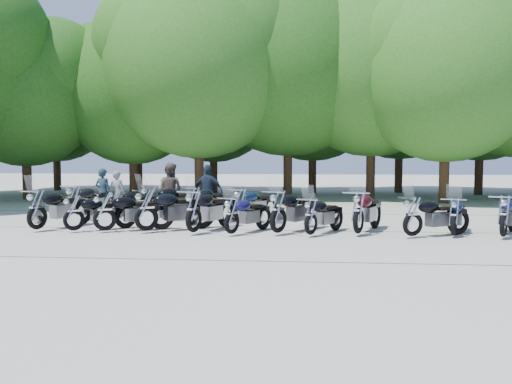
# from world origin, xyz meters

# --- Properties ---
(ground) EXTENTS (90.00, 90.00, 0.00)m
(ground) POSITION_xyz_m (0.00, 0.00, 0.00)
(ground) COLOR gray
(ground) RESTS_ON ground
(tree_1) EXTENTS (6.97, 6.97, 8.55)m
(tree_1) POSITION_xyz_m (-12.04, 11.24, 5.06)
(tree_1) COLOR #3A2614
(tree_1) RESTS_ON ground
(tree_2) EXTENTS (7.31, 7.31, 8.97)m
(tree_2) POSITION_xyz_m (-7.25, 12.84, 5.31)
(tree_2) COLOR #3A2614
(tree_2) RESTS_ON ground
(tree_3) EXTENTS (8.70, 8.70, 10.67)m
(tree_3) POSITION_xyz_m (-3.57, 11.24, 6.32)
(tree_3) COLOR #3A2614
(tree_3) RESTS_ON ground
(tree_4) EXTENTS (9.13, 9.13, 11.20)m
(tree_4) POSITION_xyz_m (0.54, 13.09, 6.64)
(tree_4) COLOR #3A2614
(tree_4) RESTS_ON ground
(tree_5) EXTENTS (9.04, 9.04, 11.10)m
(tree_5) POSITION_xyz_m (4.61, 13.20, 6.57)
(tree_5) COLOR #3A2614
(tree_5) RESTS_ON ground
(tree_6) EXTENTS (8.00, 8.00, 9.82)m
(tree_6) POSITION_xyz_m (7.55, 10.82, 5.81)
(tree_6) COLOR #3A2614
(tree_6) RESTS_ON ground
(tree_9) EXTENTS (7.59, 7.59, 9.32)m
(tree_9) POSITION_xyz_m (-13.53, 17.59, 5.52)
(tree_9) COLOR #3A2614
(tree_9) RESTS_ON ground
(tree_10) EXTENTS (7.78, 7.78, 9.55)m
(tree_10) POSITION_xyz_m (-8.29, 16.97, 5.66)
(tree_10) COLOR #3A2614
(tree_10) RESTS_ON ground
(tree_11) EXTENTS (7.56, 7.56, 9.28)m
(tree_11) POSITION_xyz_m (-3.76, 16.43, 5.49)
(tree_11) COLOR #3A2614
(tree_11) RESTS_ON ground
(tree_12) EXTENTS (7.88, 7.88, 9.67)m
(tree_12) POSITION_xyz_m (1.80, 16.47, 5.72)
(tree_12) COLOR #3A2614
(tree_12) RESTS_ON ground
(tree_13) EXTENTS (8.31, 8.31, 10.20)m
(tree_13) POSITION_xyz_m (6.69, 17.47, 6.04)
(tree_13) COLOR #3A2614
(tree_13) RESTS_ON ground
(tree_14) EXTENTS (8.02, 8.02, 9.84)m
(tree_14) POSITION_xyz_m (10.68, 16.09, 5.83)
(tree_14) COLOR #3A2614
(tree_14) RESTS_ON ground
(motorcycle_0) EXTENTS (1.55, 2.47, 1.34)m
(motorcycle_0) POSITION_xyz_m (-6.11, 0.64, 0.67)
(motorcycle_0) COLOR black
(motorcycle_0) RESTS_ON ground
(motorcycle_1) EXTENTS (2.01, 1.85, 1.19)m
(motorcycle_1) POSITION_xyz_m (-5.00, 0.55, 0.59)
(motorcycle_1) COLOR black
(motorcycle_1) RESTS_ON ground
(motorcycle_2) EXTENTS (2.27, 1.67, 1.26)m
(motorcycle_2) POSITION_xyz_m (-4.13, 0.60, 0.63)
(motorcycle_2) COLOR black
(motorcycle_2) RESTS_ON ground
(motorcycle_3) EXTENTS (2.36, 2.11, 1.38)m
(motorcycle_3) POSITION_xyz_m (-2.95, 0.62, 0.69)
(motorcycle_3) COLOR black
(motorcycle_3) RESTS_ON ground
(motorcycle_4) EXTENTS (1.57, 2.53, 1.37)m
(motorcycle_4) POSITION_xyz_m (-1.60, 0.46, 0.68)
(motorcycle_4) COLOR black
(motorcycle_4) RESTS_ON ground
(motorcycle_5) EXTENTS (1.58, 2.14, 1.18)m
(motorcycle_5) POSITION_xyz_m (-0.54, 0.34, 0.59)
(motorcycle_5) COLOR #100E3D
(motorcycle_5) RESTS_ON ground
(motorcycle_6) EXTENTS (1.95, 2.45, 1.38)m
(motorcycle_6) POSITION_xyz_m (0.68, 0.57, 0.69)
(motorcycle_6) COLOR black
(motorcycle_6) RESTS_ON ground
(motorcycle_7) EXTENTS (1.56, 2.10, 1.16)m
(motorcycle_7) POSITION_xyz_m (1.55, 0.36, 0.58)
(motorcycle_7) COLOR black
(motorcycle_7) RESTS_ON ground
(motorcycle_8) EXTENTS (1.57, 2.51, 1.36)m
(motorcycle_8) POSITION_xyz_m (2.82, 0.63, 0.68)
(motorcycle_8) COLOR #34070E
(motorcycle_8) RESTS_ON ground
(motorcycle_9) EXTENTS (2.21, 1.64, 1.22)m
(motorcycle_9) POSITION_xyz_m (4.18, 0.34, 0.61)
(motorcycle_9) COLOR black
(motorcycle_9) RESTS_ON ground
(motorcycle_10) EXTENTS (1.36, 2.18, 1.18)m
(motorcycle_10) POSITION_xyz_m (5.28, 0.58, 0.59)
(motorcycle_10) COLOR #0E1940
(motorcycle_10) RESTS_ON ground
(motorcycle_11) EXTENTS (1.65, 2.33, 1.28)m
(motorcycle_11) POSITION_xyz_m (6.48, 0.42, 0.64)
(motorcycle_11) COLOR #0D123A
(motorcycle_11) RESTS_ON ground
(motorcycle_12) EXTENTS (1.52, 2.46, 1.33)m
(motorcycle_12) POSITION_xyz_m (-6.08, 3.05, 0.67)
(motorcycle_12) COLOR black
(motorcycle_12) RESTS_ON ground
(motorcycle_13) EXTENTS (2.04, 1.80, 1.18)m
(motorcycle_13) POSITION_xyz_m (-4.68, 3.13, 0.59)
(motorcycle_13) COLOR black
(motorcycle_13) RESTS_ON ground
(motorcycle_14) EXTENTS (2.44, 1.75, 1.34)m
(motorcycle_14) POSITION_xyz_m (-3.55, 3.13, 0.67)
(motorcycle_14) COLOR black
(motorcycle_14) RESTS_ON ground
(motorcycle_15) EXTENTS (1.86, 2.23, 1.27)m
(motorcycle_15) POSITION_xyz_m (-2.17, 3.24, 0.64)
(motorcycle_15) COLOR black
(motorcycle_15) RESTS_ON ground
(motorcycle_16) EXTENTS (1.73, 2.22, 1.24)m
(motorcycle_16) POSITION_xyz_m (-0.63, 3.05, 0.62)
(motorcycle_16) COLOR black
(motorcycle_16) RESTS_ON ground
(rider_0) EXTENTS (0.69, 0.54, 1.69)m
(rider_0) POSITION_xyz_m (-5.59, 4.30, 0.85)
(rider_0) COLOR #1A2C36
(rider_0) RESTS_ON ground
(rider_1) EXTENTS (1.07, 0.93, 1.89)m
(rider_1) POSITION_xyz_m (-3.16, 4.04, 0.95)
(rider_1) COLOR brown
(rider_1) RESTS_ON ground
(rider_2) EXTENTS (1.13, 0.63, 1.83)m
(rider_2) POSITION_xyz_m (-1.86, 4.11, 0.92)
(rider_2) COLOR #1D2A3D
(rider_2) RESTS_ON ground
(rider_3) EXTENTS (0.65, 0.49, 1.61)m
(rider_3) POSITION_xyz_m (-5.16, 4.53, 0.80)
(rider_3) COLOR gray
(rider_3) RESTS_ON ground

